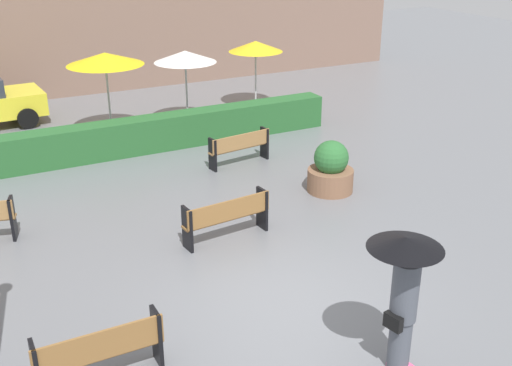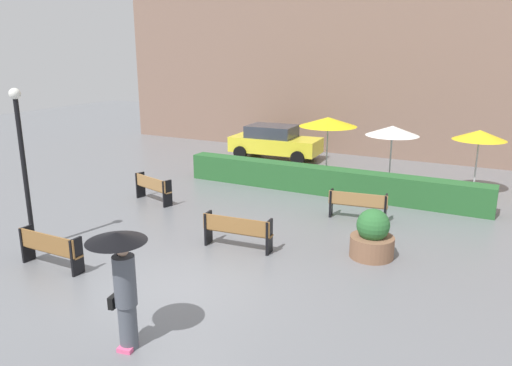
# 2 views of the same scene
# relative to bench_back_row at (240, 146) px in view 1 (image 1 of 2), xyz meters

# --- Properties ---
(ground_plane) EXTENTS (60.00, 60.00, 0.00)m
(ground_plane) POSITION_rel_bench_back_row_xyz_m (-2.18, -6.22, -0.52)
(ground_plane) COLOR slate
(bench_back_row) EXTENTS (1.79, 0.55, 0.86)m
(bench_back_row) POSITION_rel_bench_back_row_xyz_m (0.00, 0.00, 0.00)
(bench_back_row) COLOR #9E7242
(bench_back_row) RESTS_ON ground
(bench_near_left) EXTENTS (1.79, 0.35, 0.89)m
(bench_near_left) POSITION_rel_bench_back_row_xyz_m (-5.48, -6.76, 0.01)
(bench_near_left) COLOR olive
(bench_near_left) RESTS_ON ground
(bench_mid_center) EXTENTS (1.88, 0.53, 0.89)m
(bench_mid_center) POSITION_rel_bench_back_row_xyz_m (-2.12, -3.70, 0.01)
(bench_mid_center) COLOR olive
(bench_mid_center) RESTS_ON ground
(pedestrian_with_umbrella) EXTENTS (1.03, 1.03, 2.14)m
(pedestrian_with_umbrella) POSITION_rel_bench_back_row_xyz_m (-1.67, -8.42, 0.89)
(pedestrian_with_umbrella) COLOR #4C515B
(pedestrian_with_umbrella) RESTS_ON ground
(planter_pot) EXTENTS (1.10, 1.10, 1.25)m
(planter_pot) POSITION_rel_bench_back_row_xyz_m (1.12, -2.59, 0.02)
(planter_pot) COLOR brown
(planter_pot) RESTS_ON ground
(patio_umbrella_yellow) EXTENTS (2.22, 2.22, 2.53)m
(patio_umbrella_yellow) POSITION_rel_bench_back_row_xyz_m (-2.39, 3.86, 1.83)
(patio_umbrella_yellow) COLOR silver
(patio_umbrella_yellow) RESTS_ON ground
(patio_umbrella_white) EXTENTS (1.91, 1.91, 2.37)m
(patio_umbrella_white) POSITION_rel_bench_back_row_xyz_m (0.06, 3.86, 1.67)
(patio_umbrella_white) COLOR silver
(patio_umbrella_white) RESTS_ON ground
(patio_umbrella_yellow_far) EXTENTS (1.82, 1.82, 2.31)m
(patio_umbrella_yellow_far) POSITION_rel_bench_back_row_xyz_m (2.91, 4.68, 1.61)
(patio_umbrella_yellow_far) COLOR silver
(patio_umbrella_yellow_far) RESTS_ON ground
(hedge_strip) EXTENTS (11.03, 0.70, 0.96)m
(hedge_strip) POSITION_rel_bench_back_row_xyz_m (-1.76, 2.18, -0.04)
(hedge_strip) COLOR #28602D
(hedge_strip) RESTS_ON ground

